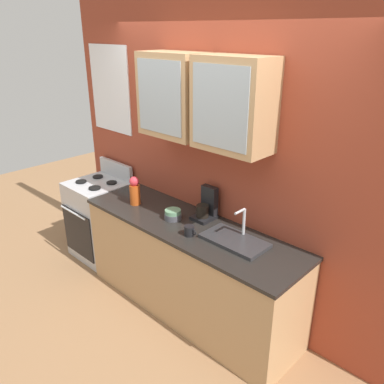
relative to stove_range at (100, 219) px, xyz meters
The scene contains 9 objects.
ground_plane 1.48m from the stove_range, ahead, with size 10.00×10.00×0.00m, color #936B47.
back_wall_unit 1.81m from the stove_range, 13.11° to the left, with size 3.81×0.43×2.89m.
counter 1.41m from the stove_range, ahead, with size 2.17×0.64×0.88m.
stove_range is the anchor object (origin of this frame).
sink_faucet 1.94m from the stove_range, ahead, with size 0.52×0.29×0.26m.
bowl_stack 1.32m from the stove_range, ahead, with size 0.15×0.15×0.09m.
vase 0.94m from the stove_range, ahead, with size 0.10×0.10×0.28m.
cup_near_sink 1.63m from the stove_range, ahead, with size 0.12×0.08×0.08m.
coffee_maker 1.55m from the stove_range, ahead, with size 0.17×0.20×0.29m.
Camera 1 is at (2.11, -2.13, 2.44)m, focal length 36.62 mm.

